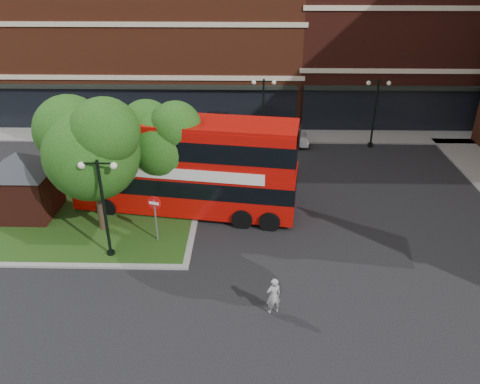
{
  "coord_description": "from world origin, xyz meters",
  "views": [
    {
      "loc": [
        1.03,
        -18.03,
        13.01
      ],
      "look_at": [
        0.58,
        3.15,
        2.0
      ],
      "focal_mm": 35.0,
      "sensor_mm": 36.0,
      "label": 1
    }
  ],
  "objects_px": {
    "woman": "(274,296)",
    "bus": "(184,160)",
    "car_silver": "(239,138)",
    "car_white": "(276,136)"
  },
  "relations": [
    {
      "from": "woman",
      "to": "car_white",
      "type": "bearing_deg",
      "value": -112.42
    },
    {
      "from": "car_white",
      "to": "car_silver",
      "type": "bearing_deg",
      "value": 91.5
    },
    {
      "from": "bus",
      "to": "car_white",
      "type": "height_order",
      "value": "bus"
    },
    {
      "from": "car_silver",
      "to": "car_white",
      "type": "xyz_separation_m",
      "value": [
        2.73,
        0.0,
        0.15
      ]
    },
    {
      "from": "bus",
      "to": "woman",
      "type": "height_order",
      "value": "bus"
    },
    {
      "from": "woman",
      "to": "bus",
      "type": "bearing_deg",
      "value": -80.8
    },
    {
      "from": "car_silver",
      "to": "car_white",
      "type": "height_order",
      "value": "car_white"
    },
    {
      "from": "car_white",
      "to": "woman",
      "type": "bearing_deg",
      "value": 178.48
    },
    {
      "from": "bus",
      "to": "car_white",
      "type": "distance_m",
      "value": 11.37
    },
    {
      "from": "woman",
      "to": "car_silver",
      "type": "bearing_deg",
      "value": -103.74
    }
  ]
}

